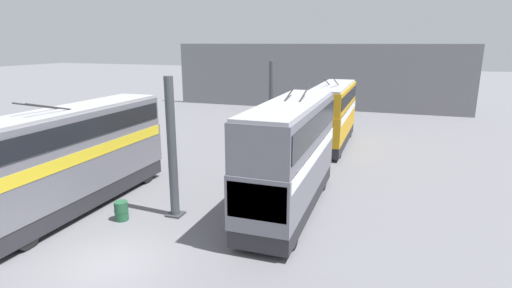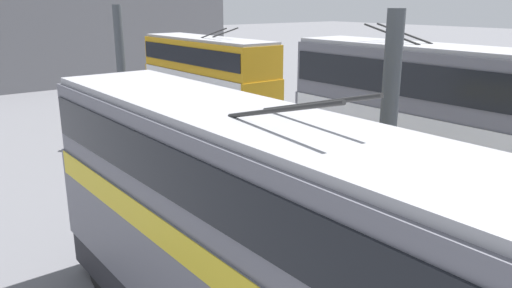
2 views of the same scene
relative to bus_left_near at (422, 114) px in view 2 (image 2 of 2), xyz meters
The scene contains 8 objects.
depot_back_wall 31.41m from the bus_left_near, ahead, with size 0.50×36.00×7.85m.
support_column_near 5.49m from the bus_left_near, 115.15° to the left, with size 0.75×0.75×6.55m.
support_column_far 14.14m from the bus_left_near, 20.58° to the left, with size 0.75×0.75×6.55m.
bus_left_near is the anchor object (origin of this frame).
bus_left_far 13.44m from the bus_left_near, ahead, with size 9.83×2.54×5.45m.
bus_right_mid 10.41m from the bus_left_near, 107.12° to the left, with size 11.23×2.54×5.60m.
person_aisle_midway 5.92m from the bus_left_near, 45.02° to the left, with size 0.47×0.35×1.79m.
person_by_left_row 3.83m from the bus_left_near, 140.10° to the left, with size 0.44×0.28×1.70m.
Camera 2 is at (-2.58, 9.67, 6.71)m, focal length 35.00 mm.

